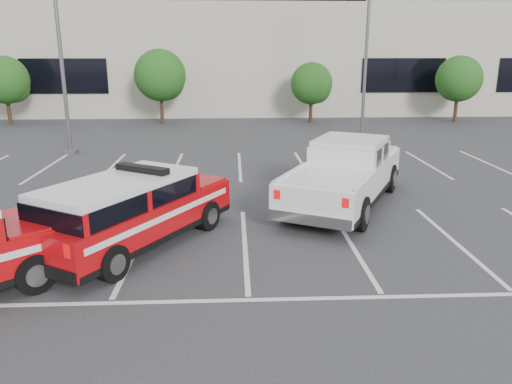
% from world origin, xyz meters
% --- Properties ---
extents(ground, '(120.00, 120.00, 0.00)m').
position_xyz_m(ground, '(0.00, 0.00, 0.00)').
color(ground, '#2E2E31').
rests_on(ground, ground).
extents(stall_markings, '(23.00, 15.00, 0.01)m').
position_xyz_m(stall_markings, '(0.00, 4.50, 0.01)').
color(stall_markings, silver).
rests_on(stall_markings, ground).
extents(convention_building, '(60.00, 16.99, 13.20)m').
position_xyz_m(convention_building, '(0.18, 31.86, 4.72)').
color(convention_building, '#BBAE9E').
rests_on(convention_building, ground).
extents(tree_left, '(3.07, 3.07, 4.42)m').
position_xyz_m(tree_left, '(-14.91, 22.05, 2.77)').
color(tree_left, '#3F2B19').
rests_on(tree_left, ground).
extents(tree_mid_left, '(3.37, 3.37, 4.85)m').
position_xyz_m(tree_mid_left, '(-4.91, 22.05, 3.04)').
color(tree_mid_left, '#3F2B19').
rests_on(tree_mid_left, ground).
extents(tree_mid_right, '(2.77, 2.77, 3.99)m').
position_xyz_m(tree_mid_right, '(5.09, 22.05, 2.50)').
color(tree_mid_right, '#3F2B19').
rests_on(tree_mid_right, ground).
extents(tree_right, '(3.07, 3.07, 4.42)m').
position_xyz_m(tree_right, '(15.09, 22.05, 2.77)').
color(tree_right, '#3F2B19').
rests_on(tree_right, ground).
extents(light_pole_left, '(0.90, 0.60, 10.24)m').
position_xyz_m(light_pole_left, '(-8.00, 12.00, 5.19)').
color(light_pole_left, '#59595E').
rests_on(light_pole_left, ground).
extents(light_pole_mid, '(0.90, 0.60, 10.24)m').
position_xyz_m(light_pole_mid, '(7.00, 16.00, 5.19)').
color(light_pole_mid, '#59595E').
rests_on(light_pole_mid, ground).
extents(fire_chief_suv, '(4.68, 5.88, 1.98)m').
position_xyz_m(fire_chief_suv, '(-2.78, 0.09, 0.81)').
color(fire_chief_suv, '#AF080D').
rests_on(fire_chief_suv, ground).
extents(white_pickup, '(5.09, 6.97, 2.04)m').
position_xyz_m(white_pickup, '(3.25, 3.40, 0.81)').
color(white_pickup, silver).
rests_on(white_pickup, ground).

